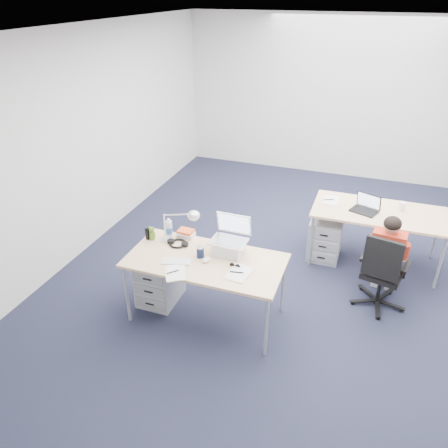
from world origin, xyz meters
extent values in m
plane|color=black|center=(0.00, 0.00, 0.00)|extent=(7.00, 7.00, 0.00)
cube|color=beige|center=(0.00, 3.50, 1.40)|extent=(6.00, 0.02, 2.80)
cube|color=beige|center=(-3.00, 0.00, 1.40)|extent=(0.02, 7.00, 2.80)
cube|color=white|center=(0.00, 0.00, 2.80)|extent=(6.00, 7.00, 0.01)
cube|color=tan|center=(-0.93, -1.13, 0.71)|extent=(1.60, 0.80, 0.03)
cylinder|color=#B7BABC|center=(-1.68, -1.48, 0.35)|extent=(0.04, 0.04, 0.70)
cylinder|color=#B7BABC|center=(-0.18, -1.48, 0.35)|extent=(0.04, 0.04, 0.70)
cylinder|color=#B7BABC|center=(-1.68, -0.78, 0.35)|extent=(0.04, 0.04, 0.70)
cylinder|color=#B7BABC|center=(-0.18, -0.78, 0.35)|extent=(0.04, 0.04, 0.70)
cube|color=tan|center=(0.70, 0.59, 0.71)|extent=(1.60, 0.80, 0.03)
cylinder|color=#B7BABC|center=(-0.05, 0.24, 0.35)|extent=(0.04, 0.04, 0.70)
cylinder|color=#B7BABC|center=(1.45, 0.24, 0.35)|extent=(0.04, 0.04, 0.70)
cylinder|color=#B7BABC|center=(-0.05, 0.94, 0.35)|extent=(0.04, 0.04, 0.70)
cylinder|color=#B7BABC|center=(1.45, 0.94, 0.35)|extent=(0.04, 0.04, 0.70)
cylinder|color=black|center=(0.82, -0.29, 0.23)|extent=(0.04, 0.04, 0.36)
cube|color=black|center=(0.82, -0.29, 0.42)|extent=(0.48, 0.48, 0.06)
cube|color=black|center=(0.77, -0.49, 0.71)|extent=(0.38, 0.13, 0.46)
cube|color=red|center=(0.81, -0.28, 0.69)|extent=(0.36, 0.22, 0.46)
sphere|color=tan|center=(0.81, -0.28, 1.01)|extent=(0.18, 0.18, 0.18)
cube|color=#ACAEB1|center=(-1.53, -1.04, 0.28)|extent=(0.40, 0.50, 0.55)
cube|color=#ACAEB1|center=(0.10, 0.52, 0.28)|extent=(0.40, 0.50, 0.55)
cube|color=white|center=(-1.19, -1.28, 0.74)|extent=(0.30, 0.19, 0.01)
ellipsoid|color=white|center=(-0.90, -1.16, 0.75)|extent=(0.08, 0.12, 0.04)
cylinder|color=#131D3E|center=(-0.99, -1.11, 0.79)|extent=(0.09, 0.09, 0.12)
cylinder|color=silver|center=(-1.46, -0.85, 0.85)|extent=(0.08, 0.08, 0.23)
cube|color=silver|center=(-1.30, -0.78, 0.77)|extent=(0.22, 0.20, 0.08)
cube|color=black|center=(-1.67, -0.97, 0.80)|extent=(0.04, 0.02, 0.14)
cube|color=#E2D583|center=(-1.12, -1.46, 0.73)|extent=(0.29, 0.32, 0.01)
cube|color=#E2D583|center=(-0.53, -1.26, 0.73)|extent=(0.23, 0.31, 0.01)
cylinder|color=white|center=(0.95, 0.71, 0.79)|extent=(0.10, 0.10, 0.11)
cube|color=white|center=(0.08, 0.69, 0.73)|extent=(0.21, 0.29, 0.01)
camera|label=1|loc=(0.50, -4.56, 3.18)|focal=35.00mm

